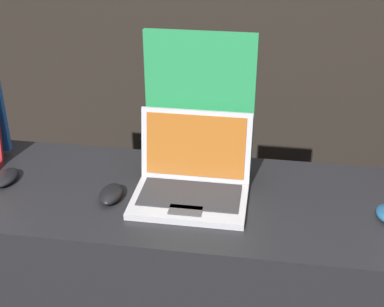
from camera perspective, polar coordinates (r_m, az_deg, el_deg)
name	(u,v)px	position (r m, az deg, el deg)	size (l,w,h in m)	color
mouse_front	(6,177)	(1.85, -19.27, -2.43)	(0.07, 0.12, 0.03)	black
laptop_middle	(192,179)	(1.65, -0.02, -2.71)	(0.35, 0.27, 0.25)	#B7B7BC
mouse_middle	(111,194)	(1.67, -8.64, -4.30)	(0.07, 0.12, 0.04)	black
promo_stand_middle	(200,108)	(1.72, 0.82, 4.90)	(0.35, 0.07, 0.48)	black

